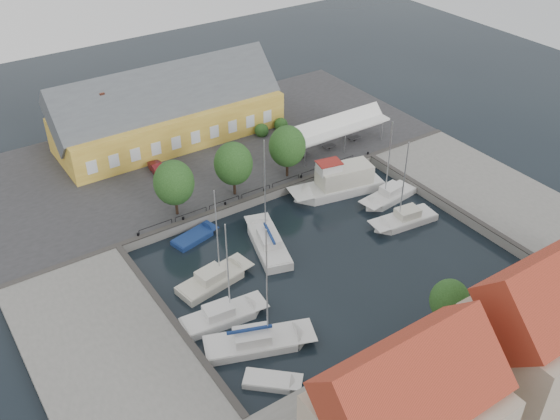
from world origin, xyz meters
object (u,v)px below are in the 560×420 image
Objects in this scene: east_boat_a at (389,197)px; car_silver at (265,96)px; west_boat_b at (214,281)px; west_boat_d at (257,343)px; launch_sw at (271,383)px; west_boat_c at (222,317)px; car_red at (158,169)px; center_sailboat at (268,245)px; east_boat_b at (404,221)px; trawler at (340,184)px; tent_canopy at (336,127)px; warehouse at (163,114)px; launch_nw at (195,238)px.

car_silver is at bearing 86.92° from east_boat_a.
west_boat_d reaches higher than west_boat_b.
west_boat_b is at bearing 81.23° from launch_sw.
west_boat_c is 8.23m from launch_sw.
west_boat_c reaches higher than car_red.
center_sailboat is 1.17× the size of west_boat_c.
west_boat_c reaches higher than east_boat_b.
trawler is at bearing 18.91° from center_sailboat.
west_boat_c is (-5.17, -24.20, -1.34)m from car_red.
west_boat_c is at bearing -153.46° from trawler.
launch_sw is (-26.62, -26.17, -3.59)m from tent_canopy.
west_boat_d is (-20.40, -14.84, -0.75)m from trawler.
warehouse is 21.41m from launch_nw.
trawler is 8.89m from east_boat_b.
west_boat_d reaches higher than car_red.
launch_nw is (-17.85, 1.20, -0.93)m from trawler.
launch_sw is (-1.14, -4.00, -0.18)m from west_boat_d.
launch_nw is (1.71, 7.17, -0.17)m from west_boat_b.
car_silver is 50.19m from launch_sw.
west_boat_b is 4.96m from west_boat_c.
west_boat_d reaches higher than trawler.
launch_sw is 20.38m from launch_nw.
warehouse is at bearing 120.67° from east_boat_a.
car_red is 0.30× the size of center_sailboat.
center_sailboat is at bearing -45.05° from launch_nw.
west_boat_b is (-21.47, 2.69, -0.00)m from east_boat_b.
east_boat_a reaches higher than east_boat_b.
warehouse is 2.74× the size of east_boat_b.
west_boat_b is (-23.16, -1.65, -0.00)m from east_boat_a.
car_red is at bearing 129.00° from east_boat_b.
west_boat_d reaches higher than launch_nw.
car_red is 0.35× the size of east_boat_a.
trawler is at bearing 102.48° from east_boat_b.
launch_nw is at bearing 80.97° from west_boat_d.
warehouse reaches higher than launch_nw.
trawler is at bearing 26.54° from west_boat_c.
car_silver is 0.98× the size of launch_sw.
west_boat_b reaches higher than tent_canopy.
east_boat_b reaches higher than launch_sw.
trawler is (-5.11, -23.65, -0.73)m from car_silver.
car_silver is 0.83× the size of launch_nw.
warehouse is 5.40× the size of launch_nw.
east_boat_b is 0.85× the size of west_boat_d.
warehouse is 6.33× the size of launch_sw.
west_boat_c is at bearing -165.77° from east_boat_a.
warehouse reaches higher than trawler.
east_boat_b is 2.31× the size of launch_sw.
west_boat_d is (-7.99, -10.59, -0.09)m from center_sailboat.
center_sailboat is at bearing -161.09° from trawler.
west_boat_c is 4.31m from west_boat_d.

